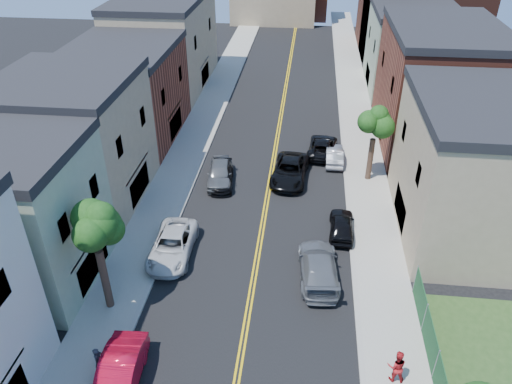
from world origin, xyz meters
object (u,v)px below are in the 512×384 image
(white_pickup, at_px, (172,245))
(black_suv_lane, at_px, (290,171))
(black_car_left, at_px, (222,177))
(grey_car_left, at_px, (220,173))
(black_car_right, at_px, (342,225))
(pedestrian_left, at_px, (99,361))
(dark_car_right_far, at_px, (322,147))
(pedestrian_right, at_px, (397,366))
(red_sedan, at_px, (118,377))
(silver_car_right, at_px, (334,155))
(grey_car_right, at_px, (318,267))

(white_pickup, xyz_separation_m, black_suv_lane, (7.05, 10.42, 0.03))
(black_suv_lane, bearing_deg, black_car_left, -160.53)
(grey_car_left, distance_m, black_car_left, 0.49)
(black_car_right, height_order, pedestrian_left, pedestrian_left)
(dark_car_right_far, relative_size, pedestrian_right, 2.73)
(red_sedan, height_order, silver_car_right, red_sedan)
(dark_car_right_far, xyz_separation_m, black_suv_lane, (-2.65, -4.76, 0.09))
(black_car_right, relative_size, black_suv_lane, 0.71)
(white_pickup, xyz_separation_m, silver_car_right, (10.73, 13.79, -0.10))
(dark_car_right_far, bearing_deg, red_sedan, 75.22)
(white_pickup, bearing_deg, black_car_right, 16.85)
(silver_car_right, height_order, dark_car_right_far, dark_car_right_far)
(white_pickup, distance_m, silver_car_right, 17.47)
(white_pickup, relative_size, silver_car_right, 1.35)
(dark_car_right_far, bearing_deg, black_car_left, 43.73)
(grey_car_left, xyz_separation_m, grey_car_right, (7.93, -10.53, 0.00))
(red_sedan, bearing_deg, grey_car_right, 40.16)
(red_sedan, distance_m, pedestrian_right, 13.27)
(grey_car_right, xyz_separation_m, silver_car_right, (1.32, 14.88, -0.15))
(silver_car_right, height_order, pedestrian_left, pedestrian_left)
(black_car_right, bearing_deg, pedestrian_right, 101.96)
(white_pickup, bearing_deg, pedestrian_right, -32.99)
(white_pickup, height_order, pedestrian_right, pedestrian_right)
(dark_car_right_far, relative_size, black_suv_lane, 0.89)
(black_car_left, bearing_deg, black_suv_lane, 7.75)
(grey_car_right, bearing_deg, black_car_right, -113.42)
(grey_car_left, bearing_deg, grey_car_right, -59.51)
(grey_car_left, distance_m, pedestrian_right, 21.14)
(red_sedan, relative_size, black_car_left, 1.17)
(silver_car_right, bearing_deg, dark_car_right_far, -53.25)
(grey_car_right, relative_size, pedestrian_left, 3.46)
(pedestrian_left, bearing_deg, black_car_left, -1.91)
(white_pickup, relative_size, pedestrian_left, 3.38)
(red_sedan, height_order, black_car_left, red_sedan)
(grey_car_right, bearing_deg, silver_car_right, -99.56)
(black_car_right, bearing_deg, dark_car_right_far, -82.00)
(black_car_left, height_order, dark_car_right_far, dark_car_right_far)
(grey_car_left, relative_size, silver_car_right, 1.17)
(red_sedan, relative_size, pedestrian_right, 2.70)
(pedestrian_right, bearing_deg, dark_car_right_far, -80.08)
(pedestrian_left, bearing_deg, white_pickup, -0.28)
(black_car_left, bearing_deg, white_pickup, -107.32)
(white_pickup, relative_size, grey_car_left, 1.15)
(white_pickup, height_order, black_car_right, white_pickup)
(red_sedan, relative_size, grey_car_right, 0.90)
(white_pickup, distance_m, grey_car_left, 9.55)
(black_car_left, relative_size, pedestrian_right, 2.31)
(black_car_left, relative_size, silver_car_right, 1.07)
(pedestrian_left, relative_size, pedestrian_right, 0.87)
(grey_car_left, height_order, pedestrian_right, pedestrian_right)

